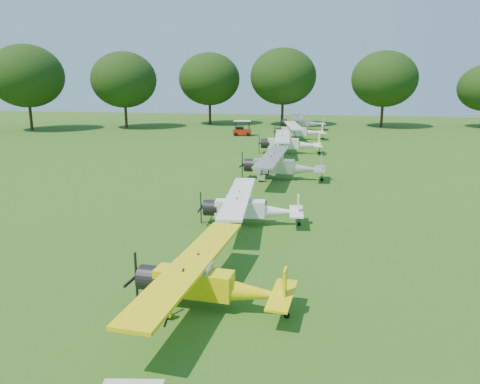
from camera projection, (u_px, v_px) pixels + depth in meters
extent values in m
plane|color=#245816|center=(243.00, 230.00, 25.66)|extent=(160.00, 160.00, 0.00)
cylinder|color=black|center=(382.00, 113.00, 76.72)|extent=(0.44, 0.44, 4.51)
ellipsoid|color=black|center=(384.00, 79.00, 75.40)|extent=(10.52, 10.52, 8.94)
cylinder|color=black|center=(282.00, 111.00, 79.77)|extent=(0.44, 0.44, 4.74)
ellipsoid|color=black|center=(283.00, 76.00, 78.38)|extent=(11.05, 11.05, 9.39)
cylinder|color=black|center=(210.00, 111.00, 81.60)|extent=(0.44, 0.44, 4.49)
ellipsoid|color=black|center=(209.00, 79.00, 80.28)|extent=(10.47, 10.47, 8.90)
cylinder|color=black|center=(126.00, 114.00, 75.82)|extent=(0.44, 0.44, 4.44)
ellipsoid|color=black|center=(124.00, 80.00, 74.51)|extent=(10.36, 10.36, 8.80)
cylinder|color=black|center=(31.00, 115.00, 72.51)|extent=(0.44, 0.44, 4.77)
ellipsoid|color=black|center=(26.00, 76.00, 71.11)|extent=(11.14, 11.14, 9.47)
cube|color=yellow|center=(194.00, 283.00, 16.87)|extent=(2.93, 1.10, 0.94)
cone|color=yellow|center=(259.00, 294.00, 16.32)|extent=(2.57, 1.03, 0.80)
cube|color=#8CA5B2|center=(191.00, 270.00, 16.77)|extent=(1.50, 0.95, 0.49)
cylinder|color=black|center=(151.00, 278.00, 17.28)|extent=(0.88, 1.00, 0.93)
cube|color=black|center=(136.00, 276.00, 17.42)|extent=(0.06, 0.11, 1.88)
cube|color=yellow|center=(191.00, 264.00, 16.72)|extent=(2.14, 9.56, 0.13)
cube|color=yellow|center=(285.00, 285.00, 15.99)|extent=(0.13, 0.50, 1.16)
cube|color=yellow|center=(282.00, 295.00, 16.11)|extent=(0.98, 2.56, 0.08)
cylinder|color=black|center=(164.00, 312.00, 16.15)|extent=(0.55, 0.19, 0.54)
cylinder|color=black|center=(187.00, 285.00, 18.25)|extent=(0.55, 0.19, 0.54)
cylinder|color=black|center=(287.00, 315.00, 16.25)|extent=(0.22, 0.09, 0.21)
cube|color=white|center=(240.00, 209.00, 26.39)|extent=(2.86, 1.02, 0.92)
cone|color=white|center=(282.00, 212.00, 26.20)|extent=(2.50, 0.95, 0.79)
cube|color=#8CA5B2|center=(239.00, 200.00, 26.28)|extent=(1.46, 0.90, 0.48)
cylinder|color=black|center=(211.00, 208.00, 26.54)|extent=(0.85, 0.96, 0.91)
cube|color=black|center=(201.00, 207.00, 26.60)|extent=(0.06, 0.11, 1.84)
cube|color=white|center=(239.00, 196.00, 26.23)|extent=(1.89, 9.37, 0.12)
cube|color=white|center=(298.00, 205.00, 26.01)|extent=(0.12, 0.49, 1.14)
cube|color=white|center=(296.00, 212.00, 26.12)|extent=(0.91, 2.50, 0.08)
cylinder|color=black|center=(225.00, 225.00, 25.55)|extent=(0.53, 0.18, 0.53)
cylinder|color=black|center=(230.00, 214.00, 27.67)|extent=(0.53, 0.18, 0.53)
cylinder|color=black|center=(299.00, 224.00, 26.28)|extent=(0.21, 0.08, 0.21)
cube|color=silver|center=(274.00, 166.00, 38.05)|extent=(3.33, 1.11, 1.08)
cone|color=silver|center=(308.00, 169.00, 37.54)|extent=(2.92, 1.04, 0.93)
cube|color=#8CA5B2|center=(273.00, 159.00, 37.93)|extent=(1.68, 1.01, 0.57)
cylinder|color=black|center=(250.00, 165.00, 38.43)|extent=(0.97, 1.11, 1.07)
cube|color=black|center=(242.00, 165.00, 38.56)|extent=(0.07, 0.13, 2.16)
cube|color=silver|center=(273.00, 156.00, 37.87)|extent=(1.93, 10.96, 0.14)
cube|color=silver|center=(321.00, 163.00, 37.22)|extent=(0.13, 0.57, 1.34)
cube|color=silver|center=(320.00, 169.00, 37.35)|extent=(0.99, 2.91, 0.09)
cylinder|color=black|center=(261.00, 178.00, 37.17)|extent=(0.62, 0.19, 0.62)
cylinder|color=black|center=(266.00, 172.00, 39.62)|extent=(0.62, 0.19, 0.62)
cylinder|color=black|center=(322.00, 180.00, 37.52)|extent=(0.25, 0.09, 0.25)
cube|color=white|center=(283.00, 144.00, 50.75)|extent=(3.35, 1.21, 1.08)
cone|color=white|center=(309.00, 145.00, 50.53)|extent=(2.94, 1.13, 0.93)
cube|color=#8CA5B2|center=(282.00, 138.00, 50.62)|extent=(1.71, 1.06, 0.57)
cylinder|color=black|center=(265.00, 143.00, 50.92)|extent=(1.00, 1.13, 1.07)
cube|color=black|center=(259.00, 143.00, 50.98)|extent=(0.07, 0.13, 2.16)
cube|color=white|center=(282.00, 136.00, 50.56)|extent=(2.25, 10.99, 0.14)
cube|color=white|center=(319.00, 141.00, 50.32)|extent=(0.14, 0.57, 1.34)
cube|color=white|center=(318.00, 145.00, 50.44)|extent=(1.07, 2.94, 0.09)
cylinder|color=black|center=(275.00, 152.00, 49.76)|extent=(0.63, 0.21, 0.62)
cylinder|color=black|center=(276.00, 149.00, 52.25)|extent=(0.63, 0.21, 0.62)
cylinder|color=black|center=(319.00, 153.00, 50.63)|extent=(0.25, 0.10, 0.25)
cube|color=white|center=(294.00, 132.00, 61.93)|extent=(3.37, 1.47, 1.07)
cone|color=white|center=(315.00, 133.00, 61.96)|extent=(2.96, 1.36, 0.92)
cube|color=#8CA5B2|center=(293.00, 127.00, 61.80)|extent=(1.76, 1.18, 0.56)
cylinder|color=black|center=(279.00, 132.00, 61.94)|extent=(1.07, 1.19, 1.06)
cube|color=black|center=(274.00, 132.00, 61.94)|extent=(0.08, 0.13, 2.14)
cube|color=white|center=(293.00, 125.00, 61.73)|extent=(3.17, 10.88, 0.14)
cube|color=white|center=(322.00, 129.00, 61.83)|extent=(0.19, 0.57, 1.32)
cube|color=white|center=(321.00, 132.00, 61.94)|extent=(1.31, 2.95, 0.09)
cylinder|color=black|center=(288.00, 139.00, 60.88)|extent=(0.63, 0.26, 0.61)
cylinder|color=black|center=(287.00, 136.00, 63.35)|extent=(0.63, 0.26, 0.61)
cylinder|color=black|center=(323.00, 139.00, 62.15)|extent=(0.25, 0.12, 0.24)
cube|color=silver|center=(298.00, 123.00, 73.41)|extent=(3.44, 1.20, 1.11)
cone|color=silver|center=(316.00, 124.00, 73.16)|extent=(3.01, 1.13, 0.95)
cube|color=#8CA5B2|center=(297.00, 119.00, 73.28)|extent=(1.75, 1.07, 0.58)
cylinder|color=black|center=(285.00, 123.00, 73.61)|extent=(1.02, 1.15, 1.10)
cube|color=black|center=(281.00, 122.00, 73.68)|extent=(0.07, 0.13, 2.22)
cube|color=silver|center=(297.00, 117.00, 73.21)|extent=(2.19, 11.28, 0.15)
cube|color=silver|center=(323.00, 121.00, 72.93)|extent=(0.14, 0.59, 1.37)
cube|color=silver|center=(322.00, 124.00, 73.05)|extent=(1.07, 3.01, 0.10)
cylinder|color=black|center=(292.00, 129.00, 72.41)|extent=(0.64, 0.21, 0.63)
cylinder|color=black|center=(292.00, 127.00, 74.96)|extent=(0.64, 0.21, 0.63)
cylinder|color=black|center=(324.00, 129.00, 73.24)|extent=(0.26, 0.10, 0.25)
cube|color=#A7240B|center=(242.00, 132.00, 66.22)|extent=(2.62, 1.58, 0.80)
cube|color=black|center=(240.00, 129.00, 66.13)|extent=(1.13, 1.34, 0.51)
cube|color=white|center=(242.00, 121.00, 65.84)|extent=(2.51, 1.68, 0.09)
cylinder|color=black|center=(236.00, 134.00, 65.66)|extent=(0.51, 0.20, 0.50)
cylinder|color=black|center=(237.00, 133.00, 67.03)|extent=(0.51, 0.20, 0.50)
cylinder|color=black|center=(248.00, 135.00, 65.53)|extent=(0.51, 0.20, 0.50)
cylinder|color=black|center=(249.00, 133.00, 66.90)|extent=(0.51, 0.20, 0.50)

